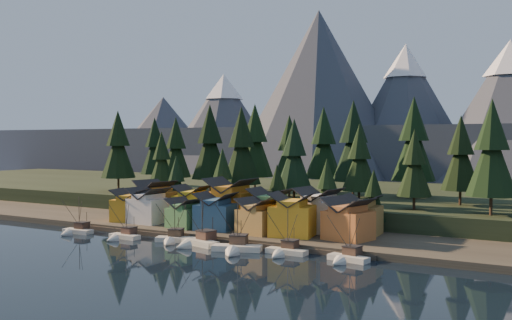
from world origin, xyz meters
The scene contains 46 objects.
ground centered at (0.00, 0.00, 0.00)m, with size 500.00×500.00×0.00m, color black.
shore_strip centered at (0.00, 40.00, 0.75)m, with size 400.00×50.00×1.50m, color #332F25.
hillside centered at (0.00, 90.00, 3.00)m, with size 420.00×100.00×6.00m, color black.
dock centered at (0.00, 16.50, 0.50)m, with size 80.00×4.00×1.00m, color #4F4438.
mountain_ridge centered at (-4.20, 213.59, 26.06)m, with size 560.00×190.00×90.00m.
boat_0 centered at (-34.57, 7.99, 1.98)m, with size 8.32×8.99×10.13m.
boat_1 centered at (-19.21, 8.13, 1.94)m, with size 8.22×8.90×9.97m.
boat_2 centered at (-6.25, 10.75, 2.07)m, with size 8.94×9.45×10.54m.
boat_3 centered at (1.08, 9.78, 2.38)m, with size 10.05×10.65×12.03m.
boat_4 centered at (12.04, 8.39, 2.25)m, with size 11.04×11.52×11.98m.
boat_5 centered at (22.07, 10.93, 1.92)m, with size 8.87×9.66×10.16m.
boat_6 centered at (35.31, 10.86, 2.07)m, with size 8.54×9.06×10.41m.
house_front_0 centered at (-30.78, 23.72, 5.99)m, with size 10.30×9.96×8.55m.
house_front_1 centered at (-24.41, 23.64, 6.34)m, with size 9.07×8.73×9.22m.
house_front_2 centered at (-11.29, 22.03, 5.31)m, with size 8.12×8.17×7.25m.
house_front_3 centered at (-2.88, 23.18, 6.19)m, with size 9.95×9.61×8.92m.
house_front_4 centered at (8.95, 23.31, 5.80)m, with size 8.96×9.51×8.18m.
house_front_5 centered at (17.48, 23.87, 6.65)m, with size 10.76×10.08×9.80m.
house_front_6 centered at (30.04, 25.76, 6.29)m, with size 10.87×10.50×9.12m.
house_back_0 centered at (-30.03, 32.95, 6.94)m, with size 11.34×11.06×10.36m.
house_back_1 centered at (-16.68, 32.36, 6.52)m, with size 9.82×9.90×9.56m.
house_back_2 centered at (-4.51, 32.36, 7.73)m, with size 11.56×10.68×11.87m.
house_back_3 centered at (7.73, 31.48, 6.67)m, with size 10.12×9.11×9.84m.
house_back_4 centered at (19.99, 32.78, 6.94)m, with size 10.35×10.01×10.36m.
house_back_5 centered at (30.26, 34.02, 6.26)m, with size 8.47×8.57×9.06m.
tree_hill_0 centered at (-62.00, 52.00, 20.87)m, with size 11.68×11.68×27.21m.
tree_hill_1 centered at (-50.00, 68.00, 19.86)m, with size 10.89×10.89×25.36m.
tree_hill_2 centered at (-40.00, 48.00, 16.88)m, with size 8.55×8.55×19.91m.
tree_hill_3 centered at (-30.00, 60.00, 21.72)m, with size 12.34×12.34×28.75m.
tree_hill_4 centered at (-22.00, 75.00, 22.12)m, with size 12.66×12.66×29.49m.
tree_hill_5 centered at (-12.00, 50.00, 20.73)m, with size 11.57×11.57×26.94m.
tree_hill_6 centered at (-4.00, 65.00, 19.64)m, with size 10.71×10.71×24.95m.
tree_hill_7 centered at (6.00, 48.00, 18.63)m, with size 9.92×9.92×23.10m.
tree_hill_8 centered at (14.00, 72.00, 21.99)m, with size 12.56×12.56×29.25m.
tree_hill_9 centered at (22.00, 55.00, 17.85)m, with size 9.31×9.31×21.68m.
tree_hill_10 centered at (30.00, 80.00, 22.57)m, with size 13.01×13.01×30.31m.
tree_hill_11 centered at (38.00, 50.00, 16.89)m, with size 8.56×8.56×19.94m.
tree_hill_12 centered at (46.00, 66.00, 19.04)m, with size 10.24×10.24×23.86m.
tree_hill_13 centered at (56.00, 48.00, 20.59)m, with size 11.45×11.45×26.68m.
tree_hill_15 centered at (0.00, 82.00, 21.44)m, with size 12.12×12.12×28.24m.
tree_hill_16 centered at (-68.00, 78.00, 20.15)m, with size 11.11×11.11×25.88m.
tree_shore_0 centered at (-28.00, 40.00, 10.96)m, with size 7.43×7.43×17.32m.
tree_shore_1 centered at (-12.00, 40.00, 12.20)m, with size 8.40×8.40×19.58m.
tree_shore_2 centered at (5.00, 40.00, 9.95)m, with size 6.65×6.65×15.48m.
tree_shore_3 centered at (19.00, 40.00, 10.91)m, with size 7.40×7.40×17.23m.
tree_shore_4 centered at (31.00, 40.00, 9.58)m, with size 6.35×6.35×14.80m.
Camera 1 is at (74.34, -90.95, 23.18)m, focal length 40.00 mm.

